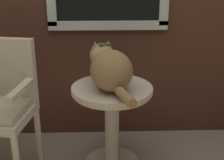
{
  "coord_description": "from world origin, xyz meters",
  "views": [
    {
      "loc": [
        0.07,
        -1.83,
        1.44
      ],
      "look_at": [
        0.14,
        0.22,
        0.68
      ],
      "focal_mm": 51.45,
      "sensor_mm": 36.0,
      "label": 1
    }
  ],
  "objects": [
    {
      "name": "wicker_side_table",
      "position": [
        0.14,
        0.22,
        0.45
      ],
      "size": [
        0.56,
        0.56,
        0.63
      ],
      "color": "beige",
      "rests_on": "ground_plane"
    },
    {
      "name": "pewter_vase_with_ivy",
      "position": [
        0.08,
        0.35,
        0.73
      ],
      "size": [
        0.14,
        0.14,
        0.28
      ],
      "color": "#99999E",
      "rests_on": "wicker_side_table"
    },
    {
      "name": "cat",
      "position": [
        0.12,
        0.18,
        0.78
      ],
      "size": [
        0.36,
        0.64,
        0.29
      ],
      "color": "olive",
      "rests_on": "wicker_side_table"
    }
  ]
}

